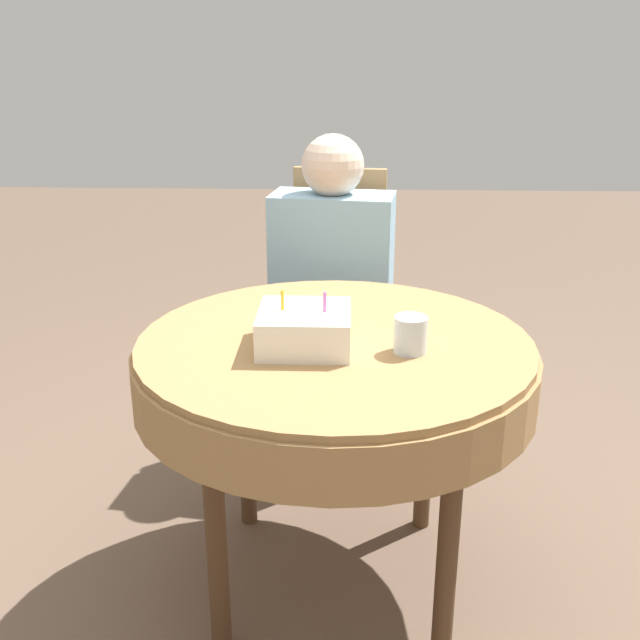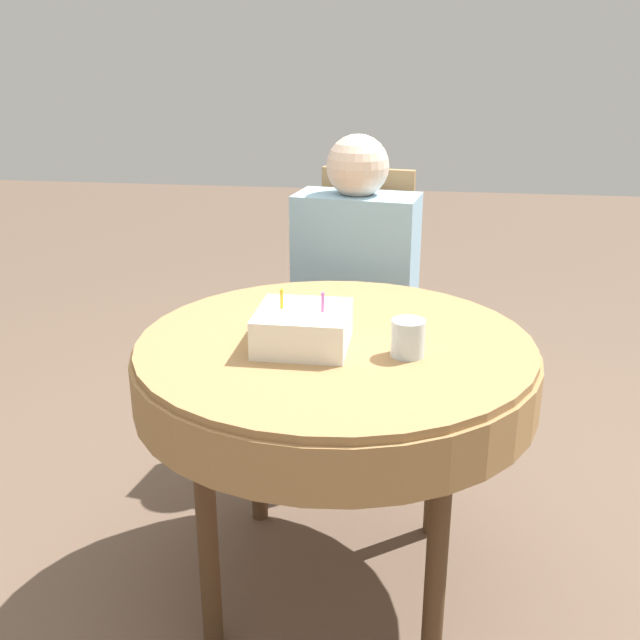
{
  "view_description": "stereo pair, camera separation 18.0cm",
  "coord_description": "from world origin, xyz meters",
  "px_view_note": "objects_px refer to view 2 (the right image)",
  "views": [
    {
      "loc": [
        0.03,
        -1.71,
        1.41
      ],
      "look_at": [
        -0.04,
        -0.02,
        0.78
      ],
      "focal_mm": 42.0,
      "sensor_mm": 36.0,
      "label": 1
    },
    {
      "loc": [
        0.21,
        -1.7,
        1.41
      ],
      "look_at": [
        -0.04,
        -0.02,
        0.78
      ],
      "focal_mm": 42.0,
      "sensor_mm": 36.0,
      "label": 2
    }
  ],
  "objects_px": {
    "person": "(354,269)",
    "birthday_cake": "(303,328)",
    "drinking_glass": "(408,338)",
    "chair": "(360,306)"
  },
  "relations": [
    {
      "from": "chair",
      "to": "drinking_glass",
      "type": "height_order",
      "value": "chair"
    },
    {
      "from": "chair",
      "to": "birthday_cake",
      "type": "relative_size",
      "value": 4.61
    },
    {
      "from": "person",
      "to": "birthday_cake",
      "type": "bearing_deg",
      "value": -85.31
    },
    {
      "from": "person",
      "to": "birthday_cake",
      "type": "height_order",
      "value": "person"
    },
    {
      "from": "drinking_glass",
      "to": "birthday_cake",
      "type": "bearing_deg",
      "value": 174.84
    },
    {
      "from": "person",
      "to": "birthday_cake",
      "type": "xyz_separation_m",
      "value": [
        -0.05,
        -0.78,
        0.08
      ]
    },
    {
      "from": "birthday_cake",
      "to": "person",
      "type": "bearing_deg",
      "value": 86.57
    },
    {
      "from": "person",
      "to": "drinking_glass",
      "type": "height_order",
      "value": "person"
    },
    {
      "from": "chair",
      "to": "person",
      "type": "distance_m",
      "value": 0.19
    },
    {
      "from": "chair",
      "to": "birthday_cake",
      "type": "bearing_deg",
      "value": -85.81
    }
  ]
}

